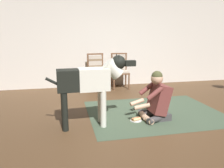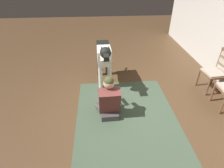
{
  "view_description": "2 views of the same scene",
  "coord_description": "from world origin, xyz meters",
  "views": [
    {
      "loc": [
        -1.42,
        -3.59,
        1.47
      ],
      "look_at": [
        -0.62,
        0.05,
        0.65
      ],
      "focal_mm": 35.72,
      "sensor_mm": 36.0,
      "label": 1
    },
    {
      "loc": [
        2.94,
        -0.24,
        2.57
      ],
      "look_at": [
        -0.26,
        0.02,
        0.45
      ],
      "focal_mm": 29.5,
      "sensor_mm": 36.0,
      "label": 2
    }
  ],
  "objects": [
    {
      "name": "hot_dog_on_plate",
      "position": [
        -0.22,
        -0.08,
        0.03
      ],
      "size": [
        0.2,
        0.2,
        0.06
      ],
      "color": "silver",
      "rests_on": "ground"
    },
    {
      "name": "dining_chair_left_of_pair",
      "position": [
        -0.54,
        2.47,
        0.54
      ],
      "size": [
        0.5,
        0.5,
        0.98
      ],
      "color": "brown",
      "rests_on": "ground"
    },
    {
      "name": "ground_plane",
      "position": [
        0.0,
        0.0,
        0.0
      ],
      "size": [
        16.12,
        16.12,
        0.0
      ],
      "primitive_type": "plane",
      "color": "brown"
    },
    {
      "name": "dining_chair_right_of_pair",
      "position": [
        0.13,
        2.47,
        0.54
      ],
      "size": [
        0.49,
        0.49,
        0.98
      ],
      "color": "brown",
      "rests_on": "ground"
    },
    {
      "name": "area_rug",
      "position": [
        0.26,
        0.26,
        0.0
      ],
      "size": [
        2.54,
        1.97,
        0.01
      ],
      "primitive_type": "cube",
      "color": "#41533F",
      "rests_on": "ground"
    },
    {
      "name": "large_dog",
      "position": [
        -1.02,
        -0.11,
        0.75
      ],
      "size": [
        1.45,
        0.34,
        1.18
      ],
      "color": "silver",
      "rests_on": "ground"
    },
    {
      "name": "person_sitting_on_floor",
      "position": [
        0.15,
        -0.07,
        0.36
      ],
      "size": [
        0.69,
        0.58,
        0.87
      ],
      "color": "#413F40",
      "rests_on": "ground"
    },
    {
      "name": "back_wall",
      "position": [
        0.0,
        2.86,
        1.3
      ],
      "size": [
        9.32,
        0.1,
        2.6
      ],
      "primitive_type": "cube",
      "color": "silver",
      "rests_on": "ground"
    }
  ]
}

